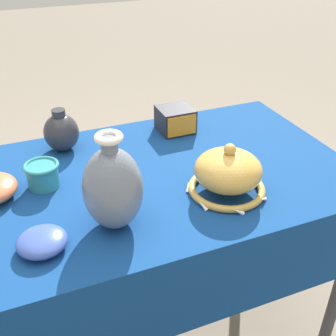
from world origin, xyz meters
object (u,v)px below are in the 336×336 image
vase_tall_bulbous (113,188)px  vase_dome_bell (228,174)px  jar_round_charcoal (61,132)px  cup_wide_teal (43,174)px  mosaic_tile_box (175,119)px  bowl_shallow_cobalt (42,242)px

vase_tall_bulbous → vase_dome_bell: 0.36m
vase_tall_bulbous → jar_round_charcoal: vase_tall_bulbous is taller
vase_dome_bell → jar_round_charcoal: vase_dome_bell is taller
jar_round_charcoal → cup_wide_teal: 0.24m
vase_tall_bulbous → mosaic_tile_box: 0.60m
vase_tall_bulbous → vase_dome_bell: size_ratio=1.11×
vase_tall_bulbous → bowl_shallow_cobalt: bearing=-173.0°
jar_round_charcoal → bowl_shallow_cobalt: size_ratio=1.19×
vase_dome_bell → vase_tall_bulbous: bearing=-176.0°
vase_dome_bell → cup_wide_teal: 0.57m
vase_dome_bell → jar_round_charcoal: bearing=132.4°
vase_dome_bell → cup_wide_teal: (-0.51, 0.24, -0.02)m
jar_round_charcoal → bowl_shallow_cobalt: bearing=-105.8°
jar_round_charcoal → bowl_shallow_cobalt: 0.53m
bowl_shallow_cobalt → cup_wide_teal: bearing=81.2°
bowl_shallow_cobalt → cup_wide_teal: (0.04, 0.29, 0.02)m
jar_round_charcoal → vase_tall_bulbous: bearing=-83.3°
vase_tall_bulbous → cup_wide_teal: 0.32m
mosaic_tile_box → cup_wide_teal: size_ratio=1.20×
mosaic_tile_box → bowl_shallow_cobalt: size_ratio=1.00×
vase_tall_bulbous → cup_wide_teal: vase_tall_bulbous is taller
jar_round_charcoal → bowl_shallow_cobalt: (-0.14, -0.50, -0.05)m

